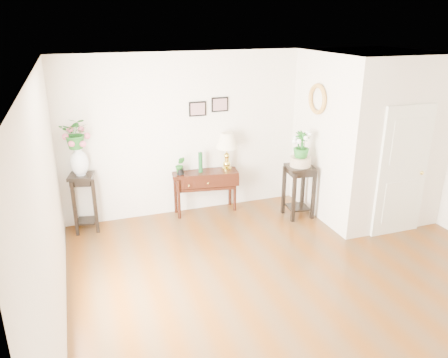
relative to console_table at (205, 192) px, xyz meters
name	(u,v)px	position (x,y,z in m)	size (l,w,h in m)	color
floor	(303,281)	(0.59, -2.57, -0.38)	(6.00, 5.50, 0.02)	#64340E
ceiling	(319,66)	(0.59, -2.57, 2.42)	(6.00, 5.50, 0.02)	white
wall_back	(233,131)	(0.59, 0.18, 1.02)	(6.00, 0.02, 2.80)	white
wall_left	(50,218)	(-2.41, -2.57, 1.02)	(0.02, 5.50, 2.80)	white
partition	(366,135)	(2.69, -0.79, 1.02)	(1.80, 1.95, 2.80)	white
door	(403,172)	(2.69, -1.79, 0.67)	(0.90, 0.05, 2.10)	silver
art_print_left	(198,109)	(-0.06, 0.16, 1.47)	(0.30, 0.02, 0.25)	black
art_print_right	(220,104)	(0.34, 0.16, 1.52)	(0.30, 0.02, 0.25)	black
wall_ornament	(317,99)	(1.75, -0.67, 1.67)	(0.51, 0.51, 0.07)	#DBB652
console_table	(205,192)	(0.00, 0.00, 0.00)	(1.15, 0.38, 0.77)	black
table_lamp	(227,150)	(0.41, 0.00, 0.73)	(0.38, 0.38, 0.67)	#E1CA4C
green_vase	(201,163)	(-0.08, 0.00, 0.55)	(0.07, 0.07, 0.36)	#13441D
potted_plant	(180,166)	(-0.44, 0.00, 0.53)	(0.17, 0.13, 0.30)	#1D601D
plant_stand_a	(84,203)	(-2.06, -0.05, 0.10)	(0.38, 0.38, 0.97)	black
porcelain_vase	(79,161)	(-2.06, -0.05, 0.81)	(0.28, 0.28, 0.49)	silver
lily_arrangement	(76,135)	(-2.06, -0.05, 1.23)	(0.44, 0.39, 0.49)	#1D601D
plant_stand_b	(298,191)	(1.49, -0.71, 0.08)	(0.44, 0.44, 0.93)	black
ceramic_bowl	(300,161)	(1.49, -0.71, 0.63)	(0.35, 0.35, 0.16)	beige
narcissus	(301,146)	(1.49, -0.71, 0.91)	(0.27, 0.27, 0.48)	#1D601D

